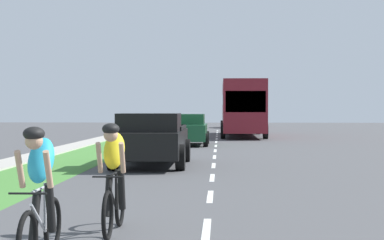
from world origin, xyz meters
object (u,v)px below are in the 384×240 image
(sedan_dark_green, at_px, (188,129))
(pickup_black, at_px, (152,139))
(cyclist_lead, at_px, (40,192))
(suv_red, at_px, (238,118))
(cyclist_trailing, at_px, (114,177))
(bus_maroon, at_px, (242,106))

(sedan_dark_green, bearing_deg, pickup_black, -92.89)
(cyclist_lead, distance_m, suv_red, 52.34)
(cyclist_lead, height_order, pickup_black, pickup_black)
(cyclist_trailing, relative_size, pickup_black, 0.34)
(cyclist_trailing, relative_size, bus_maroon, 0.15)
(cyclist_trailing, height_order, suv_red, suv_red)
(cyclist_lead, height_order, sedan_dark_green, cyclist_lead)
(pickup_black, relative_size, bus_maroon, 0.44)
(cyclist_trailing, height_order, pickup_black, pickup_black)
(bus_maroon, bearing_deg, cyclist_lead, -95.91)
(pickup_black, bearing_deg, sedan_dark_green, 87.11)
(pickup_black, bearing_deg, bus_maroon, 80.69)
(pickup_black, xyz_separation_m, bus_maroon, (3.55, 21.67, 1.15))
(cyclist_trailing, bearing_deg, pickup_black, 93.26)
(pickup_black, height_order, sedan_dark_green, pickup_black)
(cyclist_trailing, relative_size, suv_red, 0.37)
(cyclist_trailing, distance_m, bus_maroon, 32.46)
(pickup_black, relative_size, suv_red, 1.09)
(cyclist_trailing, bearing_deg, bus_maroon, 84.79)
(cyclist_lead, relative_size, cyclist_trailing, 1.00)
(sedan_dark_green, bearing_deg, bus_maroon, 73.91)
(pickup_black, bearing_deg, suv_red, 84.48)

